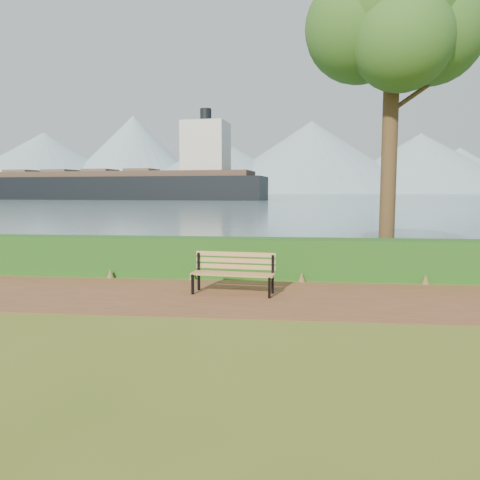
# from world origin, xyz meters

# --- Properties ---
(ground) EXTENTS (140.00, 140.00, 0.00)m
(ground) POSITION_xyz_m (0.00, 0.00, 0.00)
(ground) COLOR #53631C
(ground) RESTS_ON ground
(path) EXTENTS (40.00, 3.40, 0.01)m
(path) POSITION_xyz_m (0.00, 0.30, 0.01)
(path) COLOR brown
(path) RESTS_ON ground
(hedge) EXTENTS (32.00, 0.85, 1.00)m
(hedge) POSITION_xyz_m (0.00, 2.60, 0.50)
(hedge) COLOR #164212
(hedge) RESTS_ON ground
(water) EXTENTS (700.00, 510.00, 0.00)m
(water) POSITION_xyz_m (0.00, 260.00, 0.01)
(water) COLOR #44596E
(water) RESTS_ON ground
(mountains) EXTENTS (585.00, 190.00, 70.00)m
(mountains) POSITION_xyz_m (-9.17, 406.05, 27.70)
(mountains) COLOR #7D97A7
(mountains) RESTS_ON ground
(bench) EXTENTS (1.81, 0.72, 0.89)m
(bench) POSITION_xyz_m (0.11, 0.62, 0.51)
(bench) COLOR black
(bench) RESTS_ON ground
(tree) EXTENTS (4.82, 4.04, 9.27)m
(tree) POSITION_xyz_m (4.04, 4.42, 6.89)
(tree) COLOR #362116
(tree) RESTS_ON ground
(cargo_ship) EXTENTS (79.54, 21.09, 23.88)m
(cargo_ship) POSITION_xyz_m (-40.90, 105.38, 3.56)
(cargo_ship) COLOR black
(cargo_ship) RESTS_ON ground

